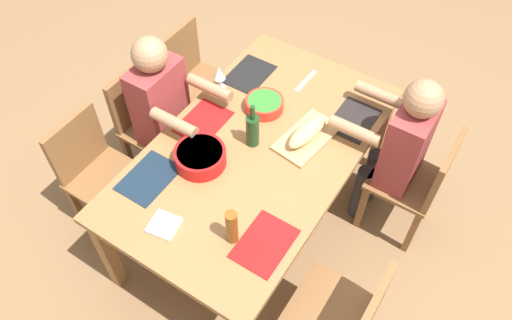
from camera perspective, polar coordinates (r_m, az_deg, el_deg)
name	(u,v)px	position (r m, az deg, el deg)	size (l,w,h in m)	color
ground_plane	(256,218)	(3.46, 0.00, -6.54)	(8.00, 8.00, 0.00)	brown
dining_table	(256,156)	(2.91, 0.00, 0.43)	(1.80, 1.06, 0.74)	olive
chair_far_right	(194,77)	(3.68, -7.07, 9.27)	(0.40, 0.40, 0.85)	brown
chair_far_left	(95,169)	(3.24, -17.69, -1.00)	(0.40, 0.40, 0.85)	brown
chair_far_center	(148,120)	(3.43, -12.07, 4.48)	(0.40, 0.40, 0.85)	brown
diner_far_center	(165,107)	(3.18, -10.21, 5.86)	(0.41, 0.53, 1.20)	#2D2D38
chair_near_left	(346,316)	(2.66, 10.11, -16.95)	(0.40, 0.40, 0.85)	brown
chair_near_right	(420,181)	(3.19, 18.00, -2.28)	(0.40, 0.40, 0.85)	brown
diner_near_right	(399,145)	(3.04, 15.84, 1.61)	(0.41, 0.53, 1.20)	#2D2D38
serving_bowl_pasta	(200,156)	(2.76, -6.32, 0.44)	(0.28, 0.28, 0.10)	red
serving_bowl_greens	(265,104)	(3.04, 0.97, 6.36)	(0.23, 0.23, 0.07)	red
cutting_board	(307,138)	(2.91, 5.76, 2.54)	(0.40, 0.22, 0.02)	tan
bread_loaf	(308,131)	(2.87, 5.85, 3.27)	(0.32, 0.11, 0.09)	tan
wine_bottle	(253,130)	(2.80, -0.39, 3.44)	(0.08, 0.08, 0.29)	#193819
beer_bottle	(232,227)	(2.43, -2.76, -7.58)	(0.06, 0.06, 0.22)	brown
wine_glass	(219,74)	(3.13, -4.19, 9.68)	(0.08, 0.08, 0.17)	silver
placemat_far_right	(249,74)	(3.29, -0.75, 9.68)	(0.32, 0.23, 0.01)	black
placemat_far_left	(149,178)	(2.78, -12.02, -2.00)	(0.32, 0.23, 0.01)	#142333
placemat_far_center	(204,122)	(3.00, -5.95, 4.34)	(0.32, 0.23, 0.01)	maroon
placemat_near_left	(265,244)	(2.50, 0.98, -9.42)	(0.32, 0.23, 0.01)	maroon
placemat_near_right	(354,120)	(3.05, 10.96, 4.51)	(0.32, 0.23, 0.01)	black
carving_knife	(306,81)	(3.25, 5.64, 8.89)	(0.23, 0.02, 0.01)	silver
napkin_stack	(164,225)	(2.58, -10.36, -7.27)	(0.14, 0.14, 0.02)	white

